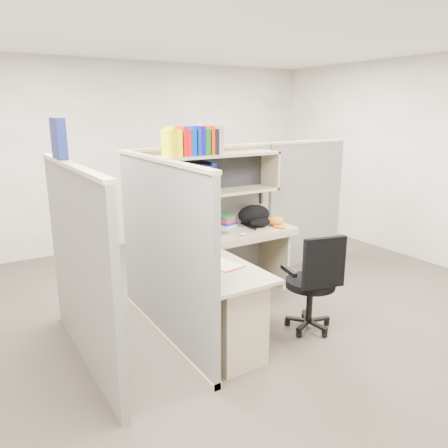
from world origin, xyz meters
TOP-DOWN VIEW (x-y plane):
  - ground at (0.00, 0.00)m, footprint 6.00×6.00m
  - room_shell at (0.00, 0.00)m, footprint 6.00×6.00m
  - cubicle at (-0.37, 0.45)m, footprint 3.79×1.84m
  - desk at (-0.41, -0.29)m, footprint 1.74×1.75m
  - laptop at (-0.10, 0.49)m, footprint 0.36×0.36m
  - backpack at (0.51, 0.57)m, footprint 0.48×0.43m
  - orange_cap at (0.72, 0.48)m, footprint 0.23×0.25m
  - snack_canister at (-0.53, -0.11)m, footprint 0.12×0.12m
  - tissue_box at (-0.77, -0.50)m, footprint 0.14×0.14m
  - mouse at (0.16, 0.32)m, footprint 0.09×0.06m
  - paper_cup at (-0.02, 0.69)m, footprint 0.08×0.08m
  - book_stack at (0.21, 0.77)m, footprint 0.23×0.28m
  - loose_paper at (-0.49, -0.32)m, footprint 0.25×0.31m
  - task_chair at (0.30, -0.59)m, footprint 0.54×0.50m

SIDE VIEW (x-z plane):
  - ground at x=0.00m, z-range 0.00..0.00m
  - task_chair at x=0.30m, z-range -0.14..0.82m
  - desk at x=-0.41m, z-range 0.07..0.80m
  - loose_paper at x=-0.49m, z-range 0.73..0.73m
  - mouse at x=0.16m, z-range 0.73..0.76m
  - paper_cup at x=-0.02m, z-range 0.73..0.82m
  - orange_cap at x=0.72m, z-range 0.73..0.83m
  - book_stack at x=0.21m, z-range 0.73..0.85m
  - snack_canister at x=-0.53m, z-range 0.73..0.85m
  - tissue_box at x=-0.77m, z-range 0.73..0.92m
  - laptop at x=-0.10m, z-range 0.73..0.95m
  - backpack at x=0.51m, z-range 0.73..0.96m
  - cubicle at x=-0.37m, z-range -0.07..1.88m
  - room_shell at x=0.00m, z-range -1.38..4.62m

